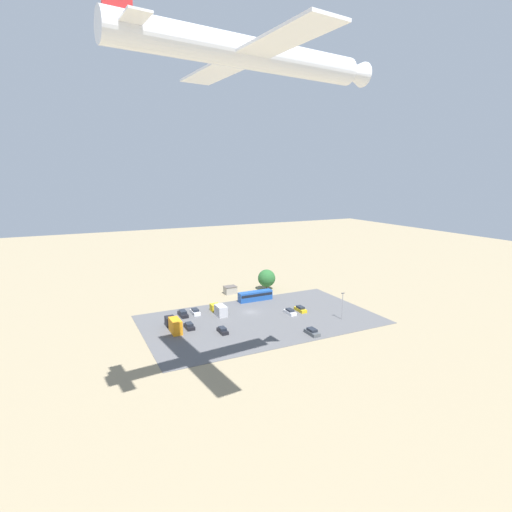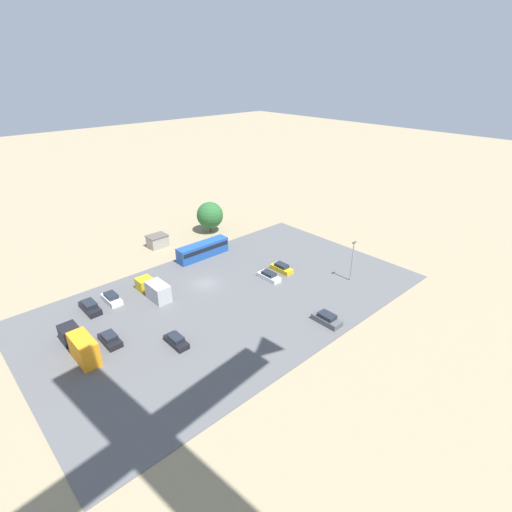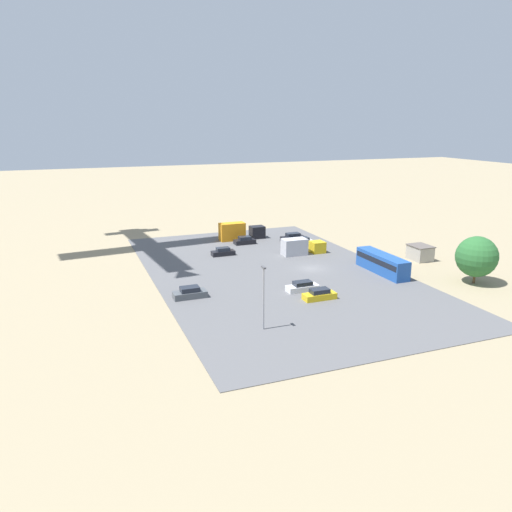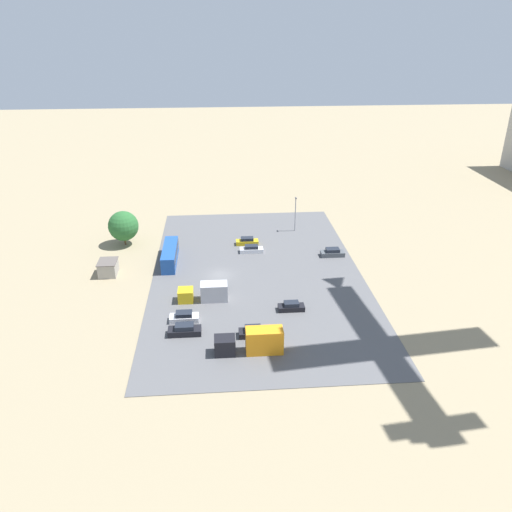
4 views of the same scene
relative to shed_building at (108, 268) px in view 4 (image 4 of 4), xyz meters
The scene contains 15 objects.
ground_plane 19.97m from the shed_building, 84.29° to the left, with size 400.00×400.00×0.00m, color gray.
parking_lot_surface 26.64m from the shed_building, 85.72° to the left, with size 62.71×37.11×0.08m.
shed_building is the anchor object (origin of this frame).
bus 11.42m from the shed_building, 111.11° to the left, with size 11.03×2.52×3.01m.
parked_car_0 32.51m from the shed_building, 48.48° to the left, with size 1.95×4.08×1.48m.
parked_car_1 25.04m from the shed_building, 35.53° to the left, with size 1.96×4.78×1.63m.
parked_car_2 27.22m from the shed_building, 105.89° to the left, with size 1.79×4.56×1.40m.
parked_car_3 34.25m from the shed_building, 64.15° to the left, with size 1.73×4.12×1.42m.
parked_car_4 41.89m from the shed_building, 96.13° to the left, with size 2.00×4.53×1.54m.
parked_car_5 27.98m from the shed_building, 113.93° to the left, with size 1.77×4.50×1.48m.
parked_car_6 22.02m from the shed_building, 40.49° to the left, with size 1.90×4.37×1.50m.
parked_truck_0 35.02m from the shed_building, 43.45° to the left, with size 2.33×9.30×3.51m.
parked_truck_1 20.55m from the shed_building, 58.62° to the left, with size 2.50×7.97×2.92m.
tree_near_shed 13.60m from the shed_building, behind, with size 6.01×6.01×7.07m.
light_pole_lot_centre 40.59m from the shed_building, 116.20° to the left, with size 0.90×0.28×7.51m.
Camera 4 is at (79.52, 0.18, 40.67)m, focal length 35.00 mm.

